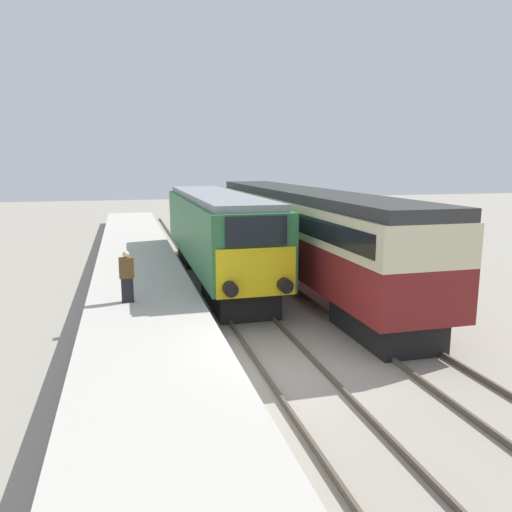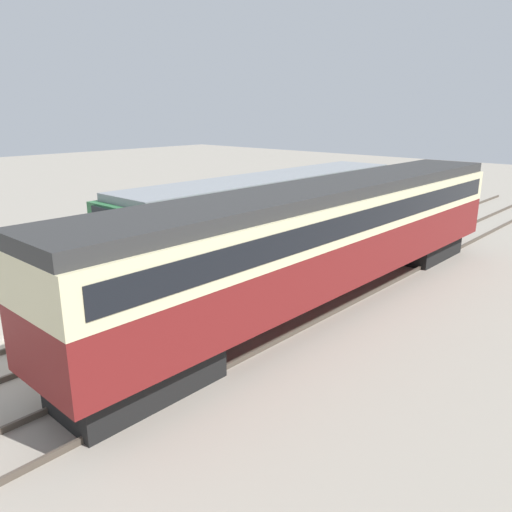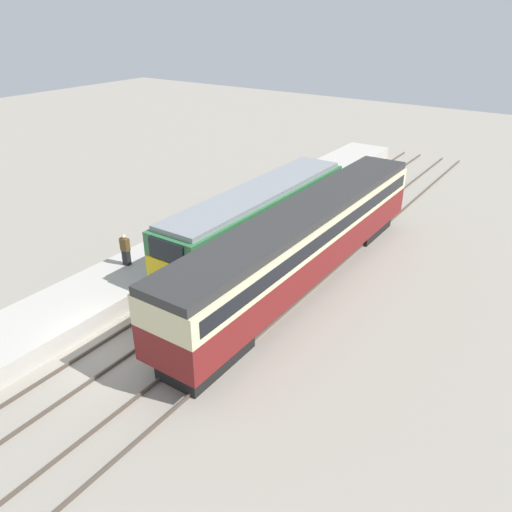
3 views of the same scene
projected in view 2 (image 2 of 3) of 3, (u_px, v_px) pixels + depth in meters
platform_left at (171, 259)px, 19.80m from camera, size 3.50×50.00×0.83m
rails_near_track at (161, 309)px, 15.64m from camera, size 1.51×60.00×0.14m
rails_far_track at (239, 342)px, 13.44m from camera, size 1.50×60.00×0.14m
locomotive at (271, 220)px, 18.81m from camera, size 2.70×13.96×3.76m
passenger_carriage at (329, 232)px, 15.69m from camera, size 2.75×18.97×3.93m
person_on_platform at (82, 244)px, 17.34m from camera, size 0.44×0.26×1.58m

